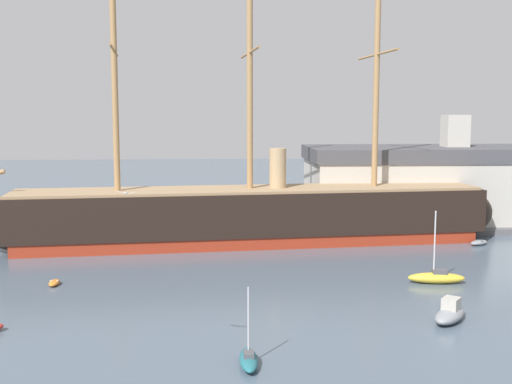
{
  "coord_description": "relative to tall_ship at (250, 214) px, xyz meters",
  "views": [
    {
      "loc": [
        0.56,
        -19.45,
        15.61
      ],
      "look_at": [
        3.76,
        38.01,
        8.49
      ],
      "focal_mm": 44.79,
      "sensor_mm": 36.0,
      "label": 1
    }
  ],
  "objects": [
    {
      "name": "dinghy_far_right",
      "position": [
        27.19,
        -2.51,
        -3.24
      ],
      "size": [
        2.83,
        2.28,
        0.62
      ],
      "color": "gray",
      "rests_on": "ground"
    },
    {
      "name": "dockside_warehouse_right",
      "position": [
        28.92,
        12.45,
        1.89
      ],
      "size": [
        43.53,
        18.89,
        15.39
      ],
      "color": "#565659",
      "rests_on": "ground"
    },
    {
      "name": "dinghy_distant_centre",
      "position": [
        -0.8,
        10.02,
        -3.23
      ],
      "size": [
        2.68,
        1.25,
        0.62
      ],
      "color": "orange",
      "rests_on": "ground"
    },
    {
      "name": "sailboat_near_centre",
      "position": [
        -1.83,
        -37.47,
        -3.13
      ],
      "size": [
        1.18,
        3.82,
        4.96
      ],
      "color": "#236670",
      "rests_on": "ground"
    },
    {
      "name": "sailboat_alongside_stern",
      "position": [
        16.37,
        -19.07,
        -2.98
      ],
      "size": [
        5.33,
        2.09,
        6.76
      ],
      "color": "gold",
      "rests_on": "ground"
    },
    {
      "name": "tall_ship",
      "position": [
        0.0,
        0.0,
        0.0
      ],
      "size": [
        67.66,
        16.66,
        32.56
      ],
      "color": "maroon",
      "rests_on": "ground"
    },
    {
      "name": "dinghy_alongside_bow",
      "position": [
        -18.73,
        -17.85,
        -3.3
      ],
      "size": [
        0.92,
        2.05,
        0.48
      ],
      "color": "orange",
      "rests_on": "ground"
    },
    {
      "name": "motorboat_mid_right",
      "position": [
        13.7,
        -29.85,
        -2.92
      ],
      "size": [
        4.02,
        4.43,
        1.78
      ],
      "color": "gray",
      "rests_on": "ground"
    },
    {
      "name": "seagull_in_flight",
      "position": [
        -8.85,
        -39.1,
        7.56
      ],
      "size": [
        1.22,
        0.48,
        0.14
      ],
      "color": "silver"
    }
  ]
}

